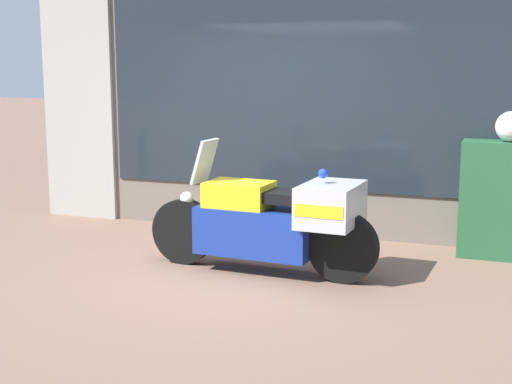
# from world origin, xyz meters

# --- Properties ---
(ground_plane) EXTENTS (60.00, 60.00, 0.00)m
(ground_plane) POSITION_xyz_m (0.00, 0.00, 0.00)
(ground_plane) COLOR #7A5B4C
(shop_building) EXTENTS (6.46, 0.55, 3.79)m
(shop_building) POSITION_xyz_m (-0.45, 2.00, 1.90)
(shop_building) COLOR #6B6056
(shop_building) RESTS_ON ground
(window_display) EXTENTS (5.00, 0.30, 1.87)m
(window_display) POSITION_xyz_m (0.43, 2.03, 0.45)
(window_display) COLOR slate
(window_display) RESTS_ON ground
(paramedic_motorcycle) EXTENTS (2.34, 0.78, 1.28)m
(paramedic_motorcycle) POSITION_xyz_m (0.53, 0.13, 0.54)
(paramedic_motorcycle) COLOR black
(paramedic_motorcycle) RESTS_ON ground
(utility_cabinet) EXTENTS (0.99, 0.44, 1.22)m
(utility_cabinet) POSITION_xyz_m (2.63, 1.53, 0.61)
(utility_cabinet) COLOR #235633
(utility_cabinet) RESTS_ON ground
(white_helmet) EXTENTS (0.31, 0.31, 0.31)m
(white_helmet) POSITION_xyz_m (2.60, 1.52, 1.38)
(white_helmet) COLOR white
(white_helmet) RESTS_ON utility_cabinet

